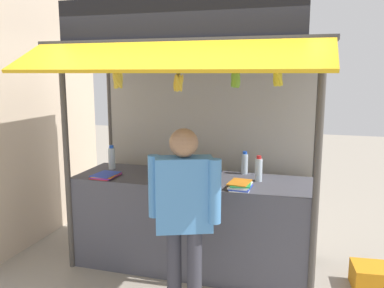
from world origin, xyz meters
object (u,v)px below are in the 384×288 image
(water_bottle_back_right, at_px, (189,160))
(banana_bunch_inner_left, at_px, (278,77))
(water_bottle_mid_right, at_px, (112,158))
(plastic_crate, at_px, (370,277))
(magazine_stack_rear_center, at_px, (182,177))
(magazine_stack_far_right, at_px, (106,175))
(water_bottle_far_left, at_px, (245,163))
(banana_bunch_rightmost, at_px, (118,80))
(banana_bunch_leftmost, at_px, (178,82))
(banana_bunch_inner_right, at_px, (236,80))
(water_bottle_left, at_px, (259,169))
(magazine_stack_back_left, at_px, (240,185))
(vendor_person, at_px, (184,207))

(water_bottle_back_right, height_order, banana_bunch_inner_left, banana_bunch_inner_left)
(water_bottle_mid_right, distance_m, plastic_crate, 2.87)
(magazine_stack_rear_center, relative_size, banana_bunch_inner_left, 1.17)
(water_bottle_mid_right, xyz_separation_m, magazine_stack_far_right, (0.11, -0.34, -0.11))
(water_bottle_back_right, relative_size, plastic_crate, 0.81)
(water_bottle_far_left, bearing_deg, banana_bunch_rightmost, -142.68)
(banana_bunch_leftmost, xyz_separation_m, banana_bunch_inner_right, (0.50, -0.00, 0.03))
(water_bottle_left, height_order, magazine_stack_far_right, water_bottle_left)
(magazine_stack_rear_center, xyz_separation_m, magazine_stack_back_left, (0.61, -0.11, -0.00))
(water_bottle_left, bearing_deg, vendor_person, -116.53)
(banana_bunch_leftmost, bearing_deg, banana_bunch_inner_right, -0.05)
(magazine_stack_rear_center, height_order, vendor_person, vendor_person)
(water_bottle_back_right, bearing_deg, plastic_crate, -7.50)
(water_bottle_left, relative_size, vendor_person, 0.16)
(magazine_stack_far_right, height_order, banana_bunch_leftmost, banana_bunch_leftmost)
(magazine_stack_far_right, distance_m, banana_bunch_inner_right, 1.71)
(water_bottle_far_left, distance_m, banana_bunch_rightmost, 1.57)
(vendor_person, bearing_deg, banana_bunch_leftmost, 91.42)
(banana_bunch_rightmost, distance_m, banana_bunch_inner_left, 1.41)
(water_bottle_far_left, bearing_deg, water_bottle_mid_right, -172.34)
(banana_bunch_leftmost, relative_size, banana_bunch_inner_left, 1.20)
(water_bottle_mid_right, xyz_separation_m, banana_bunch_leftmost, (0.98, -0.60, 0.85))
(banana_bunch_inner_right, relative_size, vendor_person, 0.18)
(banana_bunch_inner_right, bearing_deg, magazine_stack_rear_center, 149.34)
(water_bottle_far_left, distance_m, banana_bunch_inner_right, 1.19)
(banana_bunch_leftmost, relative_size, vendor_person, 0.20)
(water_bottle_left, height_order, plastic_crate, water_bottle_left)
(plastic_crate, bearing_deg, magazine_stack_far_right, -174.76)
(water_bottle_left, relative_size, banana_bunch_leftmost, 0.81)
(banana_bunch_rightmost, xyz_separation_m, banana_bunch_inner_left, (1.41, -0.00, 0.03))
(water_bottle_mid_right, xyz_separation_m, plastic_crate, (2.70, -0.10, -0.96))
(magazine_stack_rear_center, bearing_deg, vendor_person, -70.73)
(banana_bunch_leftmost, bearing_deg, water_bottle_left, 40.25)
(water_bottle_left, relative_size, magazine_stack_rear_center, 0.83)
(banana_bunch_inner_right, height_order, plastic_crate, banana_bunch_inner_right)
(vendor_person, height_order, plastic_crate, vendor_person)
(water_bottle_back_right, distance_m, banana_bunch_rightmost, 1.22)
(water_bottle_mid_right, xyz_separation_m, banana_bunch_inner_right, (1.48, -0.60, 0.87))
(water_bottle_mid_right, relative_size, water_bottle_left, 1.04)
(water_bottle_mid_right, xyz_separation_m, banana_bunch_rightmost, (0.41, -0.60, 0.86))
(banana_bunch_inner_left, bearing_deg, plastic_crate, 29.58)
(water_bottle_mid_right, relative_size, water_bottle_back_right, 1.00)
(water_bottle_back_right, xyz_separation_m, water_bottle_left, (0.77, -0.20, -0.00))
(water_bottle_back_right, bearing_deg, banana_bunch_rightmost, -120.94)
(plastic_crate, bearing_deg, banana_bunch_inner_left, -150.42)
(banana_bunch_rightmost, relative_size, banana_bunch_leftmost, 0.94)
(water_bottle_back_right, xyz_separation_m, banana_bunch_inner_right, (0.63, -0.74, 0.87))
(water_bottle_back_right, relative_size, vendor_person, 0.17)
(water_bottle_far_left, relative_size, water_bottle_mid_right, 0.91)
(water_bottle_far_left, distance_m, plastic_crate, 1.60)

